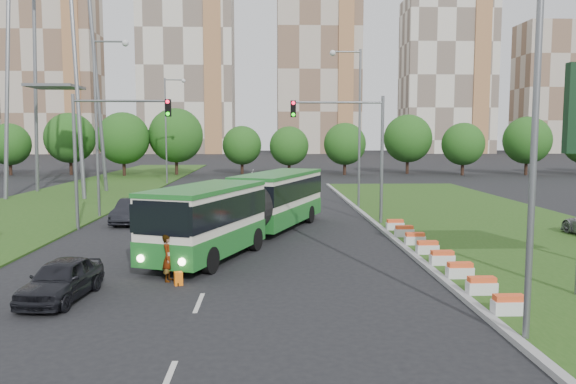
{
  "coord_description": "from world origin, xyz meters",
  "views": [
    {
      "loc": [
        -0.68,
        -24.46,
        5.62
      ],
      "look_at": [
        0.41,
        5.15,
        2.6
      ],
      "focal_mm": 35.0,
      "sensor_mm": 36.0,
      "label": 1
    }
  ],
  "objects_px": {
    "traffic_mast_median": "(356,139)",
    "traffic_mast_left": "(102,140)",
    "pedestrian": "(168,258)",
    "shopping_trolley": "(178,279)",
    "articulated_bus": "(245,207)",
    "car_left_near": "(61,279)",
    "car_left_far": "(132,211)"
  },
  "relations": [
    {
      "from": "traffic_mast_median",
      "to": "car_left_near",
      "type": "distance_m",
      "value": 20.42
    },
    {
      "from": "car_left_far",
      "to": "traffic_mast_left",
      "type": "bearing_deg",
      "value": -111.41
    },
    {
      "from": "car_left_near",
      "to": "car_left_far",
      "type": "relative_size",
      "value": 0.88
    },
    {
      "from": "shopping_trolley",
      "to": "car_left_near",
      "type": "bearing_deg",
      "value": -174.41
    },
    {
      "from": "traffic_mast_left",
      "to": "articulated_bus",
      "type": "distance_m",
      "value": 9.95
    },
    {
      "from": "traffic_mast_median",
      "to": "articulated_bus",
      "type": "distance_m",
      "value": 8.91
    },
    {
      "from": "traffic_mast_left",
      "to": "shopping_trolley",
      "type": "height_order",
      "value": "traffic_mast_left"
    },
    {
      "from": "traffic_mast_left",
      "to": "car_left_near",
      "type": "relative_size",
      "value": 1.92
    },
    {
      "from": "car_left_near",
      "to": "traffic_mast_median",
      "type": "bearing_deg",
      "value": 56.73
    },
    {
      "from": "traffic_mast_left",
      "to": "shopping_trolley",
      "type": "relative_size",
      "value": 15.6
    },
    {
      "from": "articulated_bus",
      "to": "car_left_near",
      "type": "height_order",
      "value": "articulated_bus"
    },
    {
      "from": "car_left_far",
      "to": "shopping_trolley",
      "type": "relative_size",
      "value": 9.22
    },
    {
      "from": "traffic_mast_median",
      "to": "car_left_near",
      "type": "relative_size",
      "value": 1.92
    },
    {
      "from": "traffic_mast_median",
      "to": "car_left_near",
      "type": "xyz_separation_m",
      "value": [
        -12.52,
        -15.46,
        -4.64
      ]
    },
    {
      "from": "car_left_far",
      "to": "shopping_trolley",
      "type": "distance_m",
      "value": 16.03
    },
    {
      "from": "car_left_far",
      "to": "articulated_bus",
      "type": "bearing_deg",
      "value": -36.71
    },
    {
      "from": "traffic_mast_median",
      "to": "shopping_trolley",
      "type": "xyz_separation_m",
      "value": [
        -8.81,
        -13.75,
        -5.1
      ]
    },
    {
      "from": "traffic_mast_median",
      "to": "articulated_bus",
      "type": "xyz_separation_m",
      "value": [
        -6.65,
        -4.73,
        -3.56
      ]
    },
    {
      "from": "car_left_near",
      "to": "car_left_far",
      "type": "height_order",
      "value": "car_left_far"
    },
    {
      "from": "traffic_mast_median",
      "to": "shopping_trolley",
      "type": "bearing_deg",
      "value": -122.65
    },
    {
      "from": "articulated_bus",
      "to": "shopping_trolley",
      "type": "distance_m",
      "value": 9.4
    },
    {
      "from": "traffic_mast_left",
      "to": "car_left_near",
      "type": "height_order",
      "value": "traffic_mast_left"
    },
    {
      "from": "articulated_bus",
      "to": "shopping_trolley",
      "type": "height_order",
      "value": "articulated_bus"
    },
    {
      "from": "articulated_bus",
      "to": "car_left_far",
      "type": "bearing_deg",
      "value": 161.8
    },
    {
      "from": "car_left_far",
      "to": "pedestrian",
      "type": "relative_size",
      "value": 2.58
    },
    {
      "from": "traffic_mast_left",
      "to": "pedestrian",
      "type": "height_order",
      "value": "traffic_mast_left"
    },
    {
      "from": "traffic_mast_median",
      "to": "traffic_mast_left",
      "type": "bearing_deg",
      "value": -176.23
    },
    {
      "from": "traffic_mast_median",
      "to": "pedestrian",
      "type": "distance_m",
      "value": 16.68
    },
    {
      "from": "car_left_far",
      "to": "shopping_trolley",
      "type": "xyz_separation_m",
      "value": [
        5.29,
        -15.12,
        -0.52
      ]
    },
    {
      "from": "articulated_bus",
      "to": "pedestrian",
      "type": "distance_m",
      "value": 8.84
    },
    {
      "from": "pedestrian",
      "to": "traffic_mast_median",
      "type": "bearing_deg",
      "value": -27.68
    },
    {
      "from": "pedestrian",
      "to": "articulated_bus",
      "type": "bearing_deg",
      "value": -9.83
    }
  ]
}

